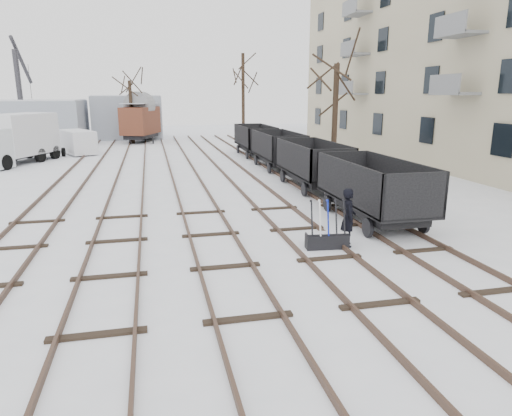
{
  "coord_description": "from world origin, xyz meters",
  "views": [
    {
      "loc": [
        -1.78,
        -11.47,
        4.56
      ],
      "look_at": [
        1.24,
        1.66,
        1.2
      ],
      "focal_mm": 32.0,
      "sensor_mm": 36.0,
      "label": 1
    }
  ],
  "objects": [
    {
      "name": "crane",
      "position": [
        -12.76,
        33.54,
        2.48
      ],
      "size": [
        1.89,
        5.46,
        9.41
      ],
      "rotation": [
        0.0,
        0.0,
        -0.01
      ],
      "color": "#2D2C31",
      "rests_on": "ground"
    },
    {
      "name": "panel_van",
      "position": [
        -7.4,
        26.66,
        0.96
      ],
      "size": [
        3.4,
        4.55,
        1.84
      ],
      "rotation": [
        0.0,
        0.0,
        0.44
      ],
      "color": "silver",
      "rests_on": "ground"
    },
    {
      "name": "tree_far_right",
      "position": [
        6.78,
        31.05,
        4.1
      ],
      "size": [
        0.3,
        0.3,
        8.2
      ],
      "primitive_type": "cylinder",
      "color": "black",
      "rests_on": "ground"
    },
    {
      "name": "tree_far_left",
      "position": [
        -3.41,
        33.98,
        2.92
      ],
      "size": [
        0.3,
        0.3,
        5.83
      ],
      "primitive_type": "cylinder",
      "color": "black",
      "rests_on": "ground"
    },
    {
      "name": "lorry",
      "position": [
        -10.62,
        21.94,
        1.7
      ],
      "size": [
        4.13,
        7.61,
        3.3
      ],
      "rotation": [
        0.0,
        0.0,
        -0.39
      ],
      "color": "black",
      "rests_on": "ground"
    },
    {
      "name": "box_van_wagon",
      "position": [
        -2.64,
        34.82,
        2.19
      ],
      "size": [
        4.13,
        5.5,
        3.75
      ],
      "rotation": [
        0.0,
        0.0,
        -0.35
      ],
      "color": "black",
      "rests_on": "ground"
    },
    {
      "name": "tracks",
      "position": [
        -0.0,
        13.67,
        0.07
      ],
      "size": [
        13.9,
        52.0,
        0.16
      ],
      "color": "black",
      "rests_on": "ground"
    },
    {
      "name": "shed_right",
      "position": [
        -4.0,
        40.0,
        2.25
      ],
      "size": [
        7.0,
        6.0,
        4.5
      ],
      "color": "#8E94A0",
      "rests_on": "ground"
    },
    {
      "name": "apartment_block",
      "position": [
        19.95,
        14.0,
        8.05
      ],
      "size": [
        10.12,
        45.0,
        16.1
      ],
      "color": "#C4B897",
      "rests_on": "ground"
    },
    {
      "name": "ground",
      "position": [
        0.0,
        0.0,
        0.0
      ],
      "size": [
        120.0,
        120.0,
        0.0
      ],
      "primitive_type": "plane",
      "color": "white",
      "rests_on": "ground"
    },
    {
      "name": "worker",
      "position": [
        4.0,
        1.02,
        0.91
      ],
      "size": [
        0.59,
        0.75,
        1.81
      ],
      "primitive_type": "imported",
      "rotation": [
        0.0,
        0.0,
        1.3
      ],
      "color": "black",
      "rests_on": "ground"
    },
    {
      "name": "freight_wagon_a",
      "position": [
        6.0,
        3.42,
        0.87
      ],
      "size": [
        2.22,
        5.55,
        2.27
      ],
      "color": "black",
      "rests_on": "ground"
    },
    {
      "name": "shed_left",
      "position": [
        -13.0,
        36.0,
        2.05
      ],
      "size": [
        10.0,
        8.0,
        4.1
      ],
      "color": "#8E94A0",
      "rests_on": "ground"
    },
    {
      "name": "freight_wagon_b",
      "position": [
        6.0,
        9.82,
        0.87
      ],
      "size": [
        2.22,
        5.55,
        2.27
      ],
      "color": "black",
      "rests_on": "ground"
    },
    {
      "name": "ground_frame",
      "position": [
        3.29,
        0.92,
        0.28
      ],
      "size": [
        1.34,
        0.55,
        1.49
      ],
      "rotation": [
        0.0,
        0.0,
        -0.1
      ],
      "color": "black",
      "rests_on": "ground"
    },
    {
      "name": "freight_wagon_d",
      "position": [
        6.0,
        22.62,
        0.87
      ],
      "size": [
        2.22,
        5.55,
        2.27
      ],
      "color": "black",
      "rests_on": "ground"
    },
    {
      "name": "tree_near",
      "position": [
        8.0,
        12.03,
        3.07
      ],
      "size": [
        0.3,
        0.3,
        6.15
      ],
      "primitive_type": "cylinder",
      "color": "black",
      "rests_on": "ground"
    },
    {
      "name": "freight_wagon_c",
      "position": [
        6.0,
        16.22,
        0.87
      ],
      "size": [
        2.22,
        5.55,
        2.27
      ],
      "color": "black",
      "rests_on": "ground"
    }
  ]
}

